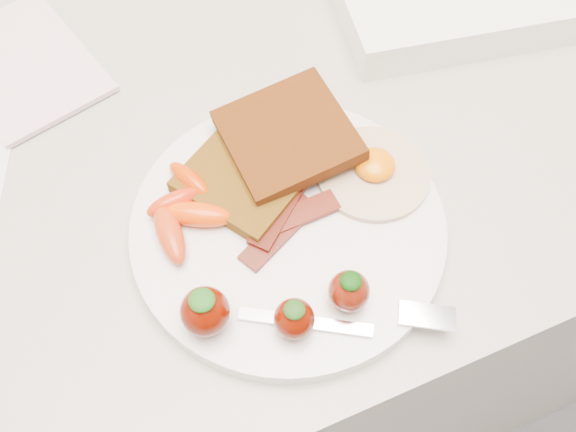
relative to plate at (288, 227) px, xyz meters
name	(u,v)px	position (x,y,z in m)	size (l,w,h in m)	color
counter	(271,296)	(0.03, 0.14, -0.46)	(2.00, 0.60, 0.90)	gray
plate	(288,227)	(0.00, 0.00, 0.00)	(0.27, 0.27, 0.02)	silver
toast_lower	(246,176)	(-0.02, 0.05, 0.02)	(0.10, 0.10, 0.01)	black
toast_upper	(288,135)	(0.03, 0.07, 0.03)	(0.11, 0.11, 0.01)	#3C1A04
fried_egg	(374,171)	(0.09, 0.02, 0.01)	(0.13, 0.13, 0.02)	silver
bacon_strips	(284,219)	(0.00, 0.00, 0.01)	(0.10, 0.08, 0.01)	#4B1D10
baby_carrots	(183,211)	(-0.08, 0.04, 0.02)	(0.07, 0.10, 0.02)	red
strawberries	(269,307)	(-0.05, -0.07, 0.03)	(0.14, 0.07, 0.05)	#4F0A00
fork	(361,319)	(0.02, -0.10, 0.01)	(0.16, 0.08, 0.00)	white
notepad	(24,64)	(-0.17, 0.29, 0.00)	(0.12, 0.18, 0.01)	beige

